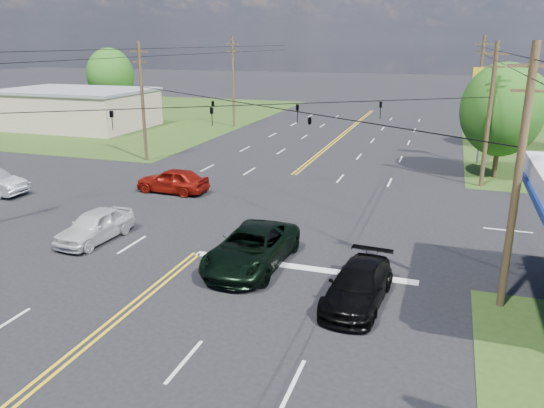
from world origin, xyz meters
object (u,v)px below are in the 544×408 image
(pole_ne, at_px, (489,114))
(pole_right_far, at_px, (479,87))
(pole_se, at_px, (518,178))
(retail_nw, at_px, (76,110))
(tree_right_b, at_px, (521,103))
(pickup_white, at_px, (95,226))
(tree_far_l, at_px, (110,75))
(suv_black, at_px, (358,286))
(pole_left_far, at_px, (233,81))
(tree_right_a, at_px, (502,110))
(pickup_dkgreen, at_px, (252,248))
(pole_nw, at_px, (143,100))

(pole_ne, bearing_deg, pole_right_far, 90.00)
(pole_se, bearing_deg, pole_right_far, 90.00)
(pole_se, relative_size, pole_right_far, 0.95)
(retail_nw, height_order, tree_right_b, tree_right_b)
(pickup_white, bearing_deg, tree_far_l, 127.48)
(suv_black, bearing_deg, pole_se, 20.14)
(suv_black, bearing_deg, retail_nw, 143.62)
(pole_se, distance_m, suv_black, 6.77)
(pole_left_far, bearing_deg, pole_se, -54.90)
(tree_right_a, distance_m, suv_black, 23.64)
(pole_right_far, relative_size, pickup_dkgreen, 1.64)
(tree_right_b, bearing_deg, suv_black, -104.01)
(suv_black, xyz_separation_m, pickup_white, (-13.43, 2.46, 0.05))
(pickup_white, bearing_deg, suv_black, -6.37)
(pole_se, xyz_separation_m, pickup_white, (-18.53, 1.00, -4.15))
(tree_far_l, bearing_deg, suv_black, -46.78)
(retail_nw, distance_m, pickup_dkgreen, 44.88)
(pole_nw, distance_m, pole_right_far, 32.20)
(pole_se, height_order, pickup_white, pole_se)
(tree_right_a, bearing_deg, retail_nw, 167.20)
(tree_right_b, bearing_deg, pole_se, -96.05)
(retail_nw, bearing_deg, pickup_dkgreen, -42.83)
(pole_ne, xyz_separation_m, pickup_white, (-18.53, -17.00, -4.15))
(pole_ne, bearing_deg, pole_nw, 180.00)
(tree_right_b, distance_m, pickup_dkgreen, 35.39)
(pole_ne, bearing_deg, pickup_dkgreen, -119.98)
(retail_nw, distance_m, pole_right_far, 43.53)
(pole_se, relative_size, suv_black, 1.93)
(pole_ne, height_order, tree_far_l, pole_ne)
(pole_se, distance_m, pole_right_far, 37.00)
(pole_se, distance_m, pole_ne, 18.00)
(pole_se, xyz_separation_m, tree_right_b, (3.50, 33.00, -0.70))
(pole_left_far, bearing_deg, pickup_dkgreen, -66.46)
(pole_left_far, bearing_deg, pole_ne, -36.16)
(pole_ne, distance_m, pickup_white, 25.49)
(retail_nw, height_order, tree_far_l, tree_far_l)
(pole_ne, distance_m, tree_right_b, 15.42)
(tree_right_a, distance_m, pickup_dkgreen, 23.65)
(retail_nw, height_order, tree_right_a, tree_right_a)
(retail_nw, bearing_deg, tree_right_a, -12.80)
(tree_right_b, xyz_separation_m, pickup_white, (-22.03, -32.00, -3.45))
(pole_se, xyz_separation_m, pole_nw, (-26.00, 18.00, 0.00))
(pole_se, height_order, pole_left_far, pole_left_far)
(tree_right_b, xyz_separation_m, tree_far_l, (-48.50, 8.00, 0.98))
(pickup_dkgreen, xyz_separation_m, pickup_white, (-8.44, 0.50, -0.08))
(pole_se, distance_m, pole_left_far, 45.22)
(pole_right_far, relative_size, tree_far_l, 1.15)
(pole_left_far, distance_m, pickup_dkgreen, 40.05)
(pole_ne, xyz_separation_m, tree_right_b, (3.50, 15.00, -0.70))
(pole_ne, height_order, pole_left_far, pole_left_far)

